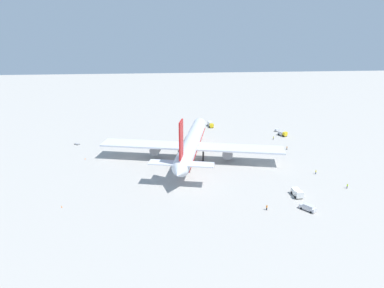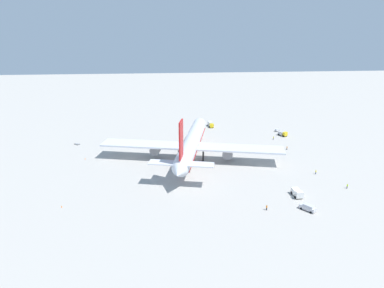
{
  "view_description": "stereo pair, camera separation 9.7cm",
  "coord_description": "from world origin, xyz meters",
  "px_view_note": "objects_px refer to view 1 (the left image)",
  "views": [
    {
      "loc": [
        -129.09,
        12.75,
        50.42
      ],
      "look_at": [
        -2.76,
        0.21,
        7.02
      ],
      "focal_mm": 30.85,
      "sensor_mm": 36.0,
      "label": 1
    },
    {
      "loc": [
        -129.1,
        12.66,
        50.42
      ],
      "look_at": [
        -2.76,
        0.21,
        7.02
      ],
      "focal_mm": 30.85,
      "sensor_mm": 36.0,
      "label": 2
    }
  ],
  "objects_px": {
    "ground_worker_3": "(195,126)",
    "traffic_cone_0": "(62,207)",
    "ground_worker_1": "(287,148)",
    "baggage_cart_1": "(77,144)",
    "airliner": "(192,144)",
    "service_truck_2": "(297,193)",
    "service_truck_1": "(210,124)",
    "ground_worker_0": "(267,207)",
    "ground_worker_2": "(347,186)",
    "ground_worker_5": "(273,138)",
    "service_van": "(308,207)",
    "service_truck_0": "(283,133)",
    "ground_worker_4": "(316,172)",
    "baggage_cart_0": "(277,130)",
    "traffic_cone_1": "(85,159)"
  },
  "relations": [
    {
      "from": "service_van",
      "to": "service_truck_1",
      "type": "bearing_deg",
      "value": 9.13
    },
    {
      "from": "airliner",
      "to": "ground_worker_4",
      "type": "distance_m",
      "value": 49.27
    },
    {
      "from": "service_truck_0",
      "to": "ground_worker_3",
      "type": "xyz_separation_m",
      "value": [
        19.98,
        42.81,
        -0.46
      ]
    },
    {
      "from": "service_van",
      "to": "ground_worker_5",
      "type": "relative_size",
      "value": 2.89
    },
    {
      "from": "service_truck_0",
      "to": "ground_worker_5",
      "type": "relative_size",
      "value": 3.03
    },
    {
      "from": "service_truck_1",
      "to": "baggage_cart_1",
      "type": "height_order",
      "value": "service_truck_1"
    },
    {
      "from": "service_truck_2",
      "to": "service_truck_1",
      "type": "bearing_deg",
      "value": 10.31
    },
    {
      "from": "airliner",
      "to": "ground_worker_1",
      "type": "distance_m",
      "value": 44.7
    },
    {
      "from": "baggage_cart_1",
      "to": "ground_worker_5",
      "type": "bearing_deg",
      "value": -91.12
    },
    {
      "from": "baggage_cart_1",
      "to": "traffic_cone_0",
      "type": "relative_size",
      "value": 5.13
    },
    {
      "from": "service_van",
      "to": "ground_worker_4",
      "type": "relative_size",
      "value": 2.96
    },
    {
      "from": "service_truck_1",
      "to": "ground_worker_1",
      "type": "bearing_deg",
      "value": -145.27
    },
    {
      "from": "ground_worker_3",
      "to": "ground_worker_2",
      "type": "bearing_deg",
      "value": -151.47
    },
    {
      "from": "service_truck_2",
      "to": "baggage_cart_1",
      "type": "relative_size",
      "value": 1.78
    },
    {
      "from": "airliner",
      "to": "ground_worker_3",
      "type": "height_order",
      "value": "airliner"
    },
    {
      "from": "ground_worker_3",
      "to": "traffic_cone_1",
      "type": "bearing_deg",
      "value": 130.56
    },
    {
      "from": "baggage_cart_1",
      "to": "ground_worker_2",
      "type": "relative_size",
      "value": 1.65
    },
    {
      "from": "ground_worker_0",
      "to": "traffic_cone_0",
      "type": "bearing_deg",
      "value": 82.88
    },
    {
      "from": "ground_worker_3",
      "to": "traffic_cone_0",
      "type": "distance_m",
      "value": 96.98
    },
    {
      "from": "service_truck_1",
      "to": "ground_worker_5",
      "type": "relative_size",
      "value": 3.99
    },
    {
      "from": "airliner",
      "to": "service_van",
      "type": "height_order",
      "value": "airliner"
    },
    {
      "from": "service_truck_2",
      "to": "ground_worker_0",
      "type": "bearing_deg",
      "value": 121.15
    },
    {
      "from": "service_truck_2",
      "to": "baggage_cart_1",
      "type": "distance_m",
      "value": 102.01
    },
    {
      "from": "service_truck_0",
      "to": "ground_worker_1",
      "type": "height_order",
      "value": "service_truck_0"
    },
    {
      "from": "service_truck_0",
      "to": "ground_worker_3",
      "type": "height_order",
      "value": "service_truck_0"
    },
    {
      "from": "baggage_cart_0",
      "to": "traffic_cone_0",
      "type": "height_order",
      "value": "baggage_cart_0"
    },
    {
      "from": "service_truck_0",
      "to": "ground_worker_4",
      "type": "xyz_separation_m",
      "value": [
        -47.4,
        4.7,
        -0.43
      ]
    },
    {
      "from": "service_truck_2",
      "to": "service_van",
      "type": "xyz_separation_m",
      "value": [
        -8.91,
        0.35,
        -0.27
      ]
    },
    {
      "from": "baggage_cart_1",
      "to": "traffic_cone_0",
      "type": "distance_m",
      "value": 60.47
    },
    {
      "from": "baggage_cart_0",
      "to": "traffic_cone_1",
      "type": "relative_size",
      "value": 5.89
    },
    {
      "from": "service_truck_1",
      "to": "ground_worker_4",
      "type": "xyz_separation_m",
      "value": [
        -68.13,
        -29.25,
        -0.61
      ]
    },
    {
      "from": "ground_worker_2",
      "to": "traffic_cone_0",
      "type": "bearing_deg",
      "value": 92.24
    },
    {
      "from": "ground_worker_0",
      "to": "traffic_cone_0",
      "type": "height_order",
      "value": "ground_worker_0"
    },
    {
      "from": "service_truck_1",
      "to": "ground_worker_4",
      "type": "distance_m",
      "value": 74.15
    },
    {
      "from": "service_truck_1",
      "to": "ground_worker_2",
      "type": "distance_m",
      "value": 87.59
    },
    {
      "from": "ground_worker_1",
      "to": "ground_worker_5",
      "type": "distance_m",
      "value": 14.95
    },
    {
      "from": "service_truck_2",
      "to": "ground_worker_4",
      "type": "bearing_deg",
      "value": -40.82
    },
    {
      "from": "baggage_cart_0",
      "to": "ground_worker_0",
      "type": "distance_m",
      "value": 85.01
    },
    {
      "from": "service_truck_1",
      "to": "service_van",
      "type": "relative_size",
      "value": 1.38
    },
    {
      "from": "ground_worker_3",
      "to": "ground_worker_5",
      "type": "height_order",
      "value": "ground_worker_5"
    },
    {
      "from": "baggage_cart_0",
      "to": "traffic_cone_1",
      "type": "xyz_separation_m",
      "value": [
        -31.47,
        93.43,
        -0.49
      ]
    },
    {
      "from": "service_truck_1",
      "to": "service_truck_2",
      "type": "height_order",
      "value": "service_truck_1"
    },
    {
      "from": "baggage_cart_0",
      "to": "ground_worker_4",
      "type": "height_order",
      "value": "ground_worker_4"
    },
    {
      "from": "ground_worker_1",
      "to": "baggage_cart_1",
      "type": "bearing_deg",
      "value": 80.07
    },
    {
      "from": "service_truck_0",
      "to": "traffic_cone_0",
      "type": "bearing_deg",
      "value": 124.48
    },
    {
      "from": "service_truck_0",
      "to": "service_van",
      "type": "distance_m",
      "value": 74.89
    },
    {
      "from": "ground_worker_4",
      "to": "ground_worker_5",
      "type": "distance_m",
      "value": 42.02
    },
    {
      "from": "service_truck_1",
      "to": "baggage_cart_1",
      "type": "relative_size",
      "value": 2.39
    },
    {
      "from": "ground_worker_4",
      "to": "ground_worker_5",
      "type": "bearing_deg",
      "value": 2.71
    },
    {
      "from": "baggage_cart_1",
      "to": "ground_worker_2",
      "type": "distance_m",
      "value": 116.19
    }
  ]
}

